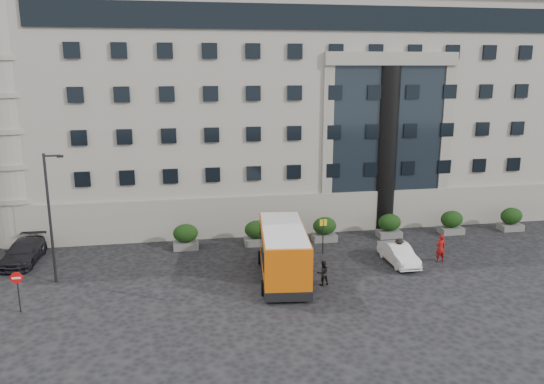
% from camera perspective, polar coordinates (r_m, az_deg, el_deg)
% --- Properties ---
extents(ground, '(120.00, 120.00, 0.00)m').
position_cam_1_polar(ground, '(32.29, -1.71, -10.23)').
color(ground, black).
rests_on(ground, ground).
extents(civic_building, '(44.00, 24.00, 18.00)m').
position_cam_1_polar(civic_building, '(52.45, 1.21, 9.06)').
color(civic_building, gray).
rests_on(civic_building, ground).
extents(entrance_column, '(1.80, 1.80, 13.00)m').
position_cam_1_polar(entrance_column, '(43.27, 12.12, 4.53)').
color(entrance_column, black).
rests_on(entrance_column, ground).
extents(hedge_a, '(1.80, 1.26, 1.84)m').
position_cam_1_polar(hedge_a, '(38.97, -9.27, -4.74)').
color(hedge_a, '#5F5F5C').
rests_on(hedge_a, ground).
extents(hedge_b, '(1.80, 1.26, 1.84)m').
position_cam_1_polar(hedge_b, '(39.35, -1.66, -4.39)').
color(hedge_b, '#5F5F5C').
rests_on(hedge_b, ground).
extents(hedge_c, '(1.80, 1.26, 1.84)m').
position_cam_1_polar(hedge_c, '(40.40, 5.67, -3.97)').
color(hedge_c, '#5F5F5C').
rests_on(hedge_c, ground).
extents(hedge_d, '(1.80, 1.26, 1.84)m').
position_cam_1_polar(hedge_d, '(42.08, 12.52, -3.53)').
color(hedge_d, '#5F5F5C').
rests_on(hedge_d, ground).
extents(hedge_e, '(1.80, 1.26, 1.84)m').
position_cam_1_polar(hedge_e, '(44.30, 18.75, -3.08)').
color(hedge_e, '#5F5F5C').
rests_on(hedge_e, ground).
extents(hedge_f, '(1.80, 1.26, 1.84)m').
position_cam_1_polar(hedge_f, '(47.00, 24.33, -2.65)').
color(hedge_f, '#5F5F5C').
rests_on(hedge_f, ground).
extents(street_lamp, '(1.16, 0.18, 8.00)m').
position_cam_1_polar(street_lamp, '(34.27, -22.72, -2.15)').
color(street_lamp, '#262628').
rests_on(street_lamp, ground).
extents(bus_stop_sign, '(0.50, 0.08, 2.52)m').
position_cam_1_polar(bus_stop_sign, '(37.36, 5.53, -4.13)').
color(bus_stop_sign, '#262628').
rests_on(bus_stop_sign, ground).
extents(no_entry_sign, '(0.64, 0.16, 2.32)m').
position_cam_1_polar(no_entry_sign, '(31.64, -25.72, -8.89)').
color(no_entry_sign, '#262628').
rests_on(no_entry_sign, ground).
extents(minibus, '(3.59, 8.05, 3.25)m').
position_cam_1_polar(minibus, '(33.02, 1.21, -6.34)').
color(minibus, '#CD5709').
rests_on(minibus, ground).
extents(red_truck, '(2.93, 5.96, 3.17)m').
position_cam_1_polar(red_truck, '(48.25, -20.37, -1.04)').
color(red_truck, maroon).
rests_on(red_truck, ground).
extents(parked_car_c, '(2.29, 5.11, 1.46)m').
position_cam_1_polar(parked_car_c, '(39.67, -25.15, -5.85)').
color(parked_car_c, black).
rests_on(parked_car_c, ground).
extents(parked_car_d, '(2.90, 5.18, 1.37)m').
position_cam_1_polar(parked_car_d, '(47.46, -18.54, -2.30)').
color(parked_car_d, black).
rests_on(parked_car_d, ground).
extents(white_taxi, '(1.54, 4.15, 1.36)m').
position_cam_1_polar(white_taxi, '(36.72, 13.47, -6.50)').
color(white_taxi, silver).
rests_on(white_taxi, ground).
extents(pedestrian_a, '(0.73, 0.49, 1.94)m').
position_cam_1_polar(pedestrian_a, '(37.70, 17.66, -5.77)').
color(pedestrian_a, maroon).
rests_on(pedestrian_a, ground).
extents(pedestrian_b, '(0.84, 0.70, 1.55)m').
position_cam_1_polar(pedestrian_b, '(32.48, 5.49, -8.65)').
color(pedestrian_b, black).
rests_on(pedestrian_b, ground).
extents(pedestrian_c, '(1.18, 0.78, 1.70)m').
position_cam_1_polar(pedestrian_c, '(36.87, 13.48, -6.14)').
color(pedestrian_c, black).
rests_on(pedestrian_c, ground).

